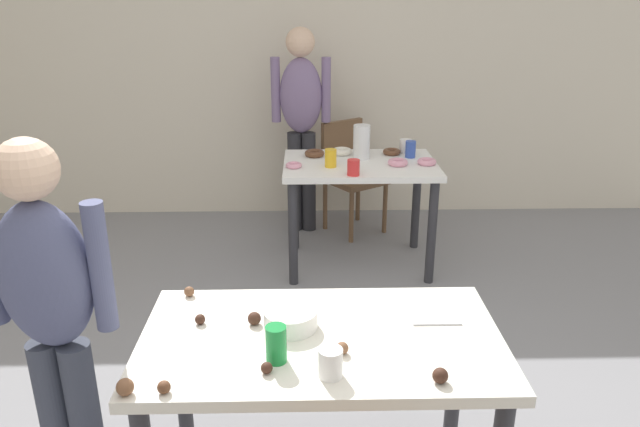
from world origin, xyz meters
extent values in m
cube|color=beige|center=(0.00, 3.20, 1.30)|extent=(6.40, 0.10, 2.60)
cube|color=silver|center=(0.10, -0.09, 0.73)|extent=(1.22, 0.67, 0.04)
cylinder|color=#2D2D33|center=(-0.45, 0.19, 0.35)|extent=(0.06, 0.06, 0.71)
cylinder|color=#2D2D33|center=(0.65, 0.19, 0.35)|extent=(0.06, 0.06, 0.71)
cube|color=white|center=(0.41, 2.05, 0.73)|extent=(1.02, 0.70, 0.04)
cylinder|color=#2D2D33|center=(-0.04, 1.76, 0.35)|extent=(0.06, 0.06, 0.71)
cylinder|color=#2D2D33|center=(0.86, 1.76, 0.35)|extent=(0.06, 0.06, 0.71)
cylinder|color=#2D2D33|center=(-0.04, 2.34, 0.35)|extent=(0.06, 0.06, 0.71)
cylinder|color=#2D2D33|center=(0.86, 2.34, 0.35)|extent=(0.06, 0.06, 0.71)
cube|color=brown|center=(0.44, 2.68, 0.43)|extent=(0.56, 0.56, 0.04)
cube|color=brown|center=(0.34, 2.83, 0.66)|extent=(0.34, 0.25, 0.42)
cylinder|color=brown|center=(0.67, 2.64, 0.21)|extent=(0.04, 0.04, 0.41)
cylinder|color=brown|center=(0.39, 2.45, 0.21)|extent=(0.04, 0.04, 0.41)
cylinder|color=brown|center=(0.48, 2.92, 0.21)|extent=(0.04, 0.04, 0.41)
cylinder|color=brown|center=(0.20, 2.73, 0.21)|extent=(0.04, 0.04, 0.41)
ellipsoid|color=#4C5175|center=(-0.79, -0.07, 0.98)|extent=(0.34, 0.24, 0.51)
sphere|color=beige|center=(-0.79, -0.07, 1.33)|extent=(0.20, 0.20, 0.20)
cylinder|color=#4C5175|center=(-0.60, -0.10, 1.02)|extent=(0.08, 0.08, 0.44)
cylinder|color=#28282D|center=(0.07, 2.72, 0.40)|extent=(0.11, 0.11, 0.80)
cylinder|color=#28282D|center=(-0.04, 2.73, 0.40)|extent=(0.11, 0.11, 0.80)
ellipsoid|color=slate|center=(0.02, 2.72, 1.08)|extent=(0.33, 0.21, 0.57)
sphere|color=beige|center=(0.02, 2.72, 1.48)|extent=(0.22, 0.22, 0.22)
cylinder|color=slate|center=(0.21, 2.72, 1.13)|extent=(0.07, 0.07, 0.48)
cylinder|color=slate|center=(-0.17, 2.73, 1.13)|extent=(0.07, 0.07, 0.48)
cylinder|color=white|center=(-0.01, -0.03, 0.78)|extent=(0.18, 0.18, 0.07)
cylinder|color=#198438|center=(-0.05, -0.23, 0.81)|extent=(0.07, 0.07, 0.12)
cube|color=silver|center=(0.50, -0.02, 0.75)|extent=(0.17, 0.02, 0.01)
cylinder|color=white|center=(0.12, -0.31, 0.80)|extent=(0.07, 0.07, 0.09)
sphere|color=brown|center=(0.16, -0.19, 0.77)|extent=(0.04, 0.04, 0.04)
sphere|color=brown|center=(-0.47, -0.38, 0.78)|extent=(0.05, 0.05, 0.05)
sphere|color=#3D2319|center=(-0.07, -0.29, 0.77)|extent=(0.04, 0.04, 0.04)
sphere|color=#3D2319|center=(0.44, -0.35, 0.77)|extent=(0.05, 0.05, 0.05)
sphere|color=brown|center=(-0.39, 0.20, 0.77)|extent=(0.04, 0.04, 0.04)
sphere|color=#3D2319|center=(-0.13, -0.01, 0.77)|extent=(0.05, 0.05, 0.05)
sphere|color=#3D2319|center=(-0.32, 0.00, 0.77)|extent=(0.04, 0.04, 0.04)
sphere|color=brown|center=(-0.36, -0.38, 0.77)|extent=(0.04, 0.04, 0.04)
cylinder|color=white|center=(0.43, 2.15, 0.87)|extent=(0.11, 0.11, 0.23)
cylinder|color=red|center=(0.35, 1.76, 0.80)|extent=(0.08, 0.08, 0.10)
cylinder|color=#3351B2|center=(0.77, 2.17, 0.81)|extent=(0.07, 0.07, 0.11)
cylinder|color=yellow|center=(0.21, 1.95, 0.81)|extent=(0.08, 0.08, 0.12)
cylinder|color=white|center=(0.75, 2.29, 0.80)|extent=(0.09, 0.09, 0.10)
torus|color=pink|center=(0.66, 1.98, 0.77)|extent=(0.13, 0.13, 0.04)
torus|color=pink|center=(0.85, 1.99, 0.77)|extent=(0.13, 0.13, 0.04)
torus|color=pink|center=(-0.03, 1.94, 0.77)|extent=(0.11, 0.11, 0.03)
torus|color=brown|center=(0.65, 2.25, 0.77)|extent=(0.12, 0.12, 0.04)
torus|color=white|center=(0.30, 2.26, 0.77)|extent=(0.14, 0.14, 0.04)
torus|color=brown|center=(0.11, 2.21, 0.77)|extent=(0.14, 0.14, 0.04)
camera|label=1|loc=(0.05, -1.83, 1.84)|focal=33.71mm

